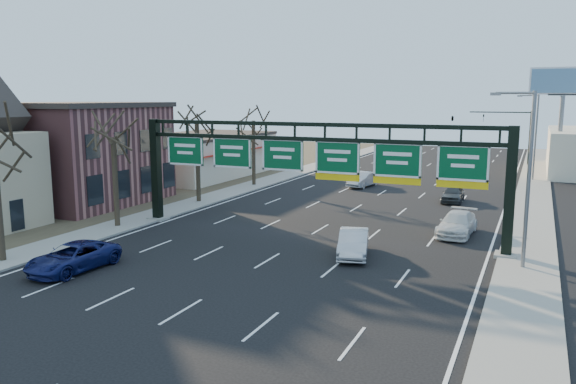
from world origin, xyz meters
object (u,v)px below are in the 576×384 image
at_px(sign_gantry, 312,164).
at_px(car_silver_sedan, 353,243).
at_px(car_blue_suv, 73,257).
at_px(car_white_wagon, 457,224).

height_order(sign_gantry, car_silver_sedan, sign_gantry).
distance_m(sign_gantry, car_blue_suv, 14.83).
distance_m(car_blue_suv, car_silver_sedan, 14.76).
bearing_deg(sign_gantry, car_white_wagon, 26.54).
relative_size(sign_gantry, car_blue_suv, 4.92).
bearing_deg(car_silver_sedan, car_blue_suv, -159.88).
height_order(sign_gantry, car_white_wagon, sign_gantry).
relative_size(sign_gantry, car_silver_sedan, 5.54).
bearing_deg(sign_gantry, car_silver_sedan, -40.36).
xyz_separation_m(car_silver_sedan, car_white_wagon, (4.57, 7.39, -0.01)).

